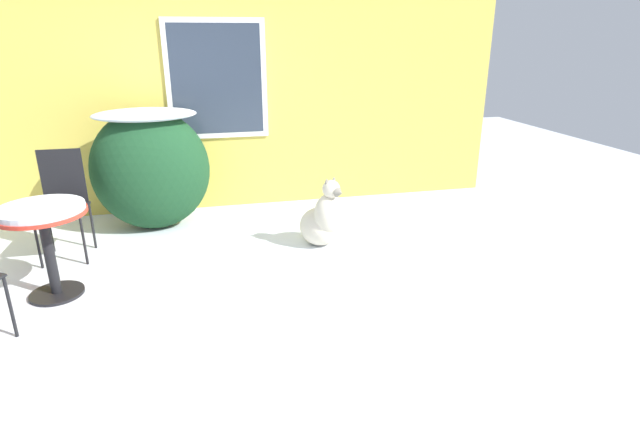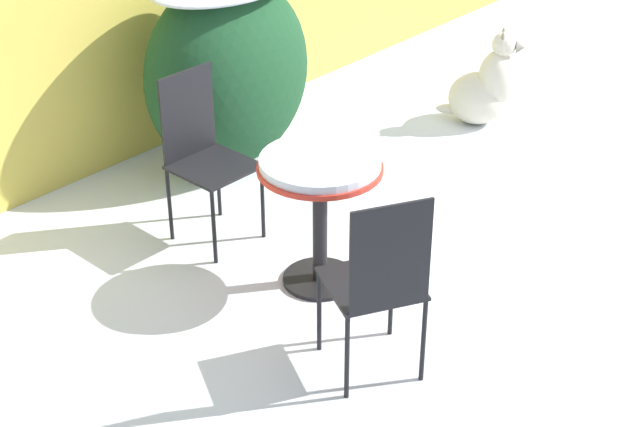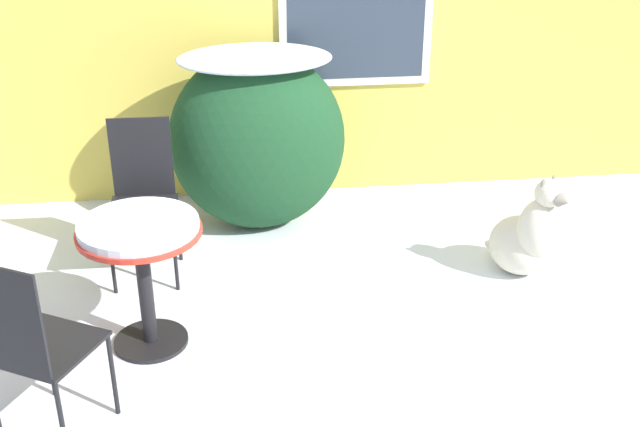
% 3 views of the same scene
% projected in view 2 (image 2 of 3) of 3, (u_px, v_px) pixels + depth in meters
% --- Properties ---
extents(ground_plane, '(16.00, 16.00, 0.00)m').
position_uv_depth(ground_plane, '(445.00, 219.00, 6.20)').
color(ground_plane, silver).
extents(shrub_left, '(1.26, 0.88, 1.33)m').
position_uv_depth(shrub_left, '(228.00, 68.00, 6.55)').
color(shrub_left, '#194223').
rests_on(shrub_left, ground_plane).
extents(patio_table, '(0.68, 0.68, 0.79)m').
position_uv_depth(patio_table, '(320.00, 184.00, 5.29)').
color(patio_table, black).
rests_on(patio_table, ground_plane).
extents(patio_chair_near_table, '(0.44, 0.44, 1.04)m').
position_uv_depth(patio_chair_near_table, '(203.00, 150.00, 5.77)').
color(patio_chair_near_table, black).
rests_on(patio_chair_near_table, ground_plane).
extents(patio_chair_far_side, '(0.59, 0.59, 1.04)m').
position_uv_depth(patio_chair_far_side, '(379.00, 279.00, 4.60)').
color(patio_chair_far_side, black).
rests_on(patio_chair_far_side, ground_plane).
extents(dog, '(0.57, 0.61, 0.74)m').
position_uv_depth(dog, '(485.00, 89.00, 7.32)').
color(dog, beige).
rests_on(dog, ground_plane).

